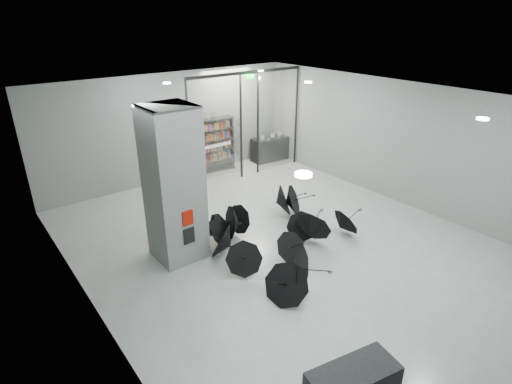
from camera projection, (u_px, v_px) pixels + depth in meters
room at (304, 154)px, 9.70m from camera, size 14.00×14.02×4.01m
column at (174, 186)px, 10.09m from camera, size 1.20×1.20×4.00m
fire_cabinet at (188, 218)px, 9.90m from camera, size 0.28×0.04×0.38m
info_panel at (189, 236)px, 10.11m from camera, size 0.30×0.03×0.42m
exit_sign at (250, 77)px, 14.48m from camera, size 0.30×0.06×0.15m
glass_partition at (247, 121)px, 15.28m from camera, size 5.06×0.08×4.00m
bench at (353, 381)px, 6.84m from camera, size 1.69×0.98×0.51m
bookshelf at (211, 146)px, 16.15m from camera, size 1.98×0.58×2.15m
shop_counter at (270, 149)px, 17.64m from camera, size 1.72×0.81×1.00m
umbrella_cluster at (268, 237)px, 11.13m from camera, size 4.60×4.64×1.29m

